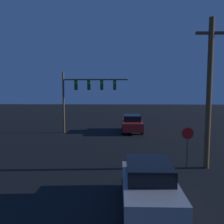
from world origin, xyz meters
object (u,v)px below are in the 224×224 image
object	(u,v)px
car_near	(149,185)
traffic_signal_mast	(85,90)
utility_pole	(209,92)
car_far	(132,123)
stop_sign	(187,141)

from	to	relation	value
car_near	traffic_signal_mast	distance (m)	15.44
traffic_signal_mast	utility_pole	bearing A→B (deg)	-51.92
car_near	utility_pole	xyz separation A→B (m)	(3.63, 4.47, 3.26)
car_far	car_near	bearing A→B (deg)	89.20
car_far	stop_sign	distance (m)	11.12
car_far	traffic_signal_mast	world-z (taller)	traffic_signal_mast
stop_sign	car_far	bearing A→B (deg)	102.13
car_near	traffic_signal_mast	bearing A→B (deg)	-73.54
stop_sign	utility_pole	xyz separation A→B (m)	(1.08, 0.12, 2.56)
car_far	stop_sign	world-z (taller)	stop_sign
car_near	stop_sign	bearing A→B (deg)	-120.25
traffic_signal_mast	car_near	bearing A→B (deg)	-73.71
stop_sign	utility_pole	world-z (taller)	utility_pole
car_far	traffic_signal_mast	xyz separation A→B (m)	(-4.45, -0.69, 3.20)
car_near	car_far	bearing A→B (deg)	-90.65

